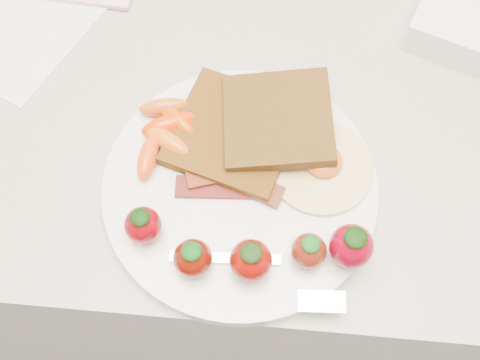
{
  "coord_description": "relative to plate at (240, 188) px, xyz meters",
  "views": [
    {
      "loc": [
        0.0,
        1.29,
        1.45
      ],
      "look_at": [
        -0.02,
        1.53,
        0.93
      ],
      "focal_mm": 45.0,
      "sensor_mm": 36.0,
      "label": 1
    }
  ],
  "objects": [
    {
      "name": "counter",
      "position": [
        0.02,
        0.17,
        -0.46
      ],
      "size": [
        2.0,
        0.6,
        0.9
      ],
      "primitive_type": "cube",
      "color": "gray",
      "rests_on": "ground"
    },
    {
      "name": "toast_lower",
      "position": [
        -0.01,
        0.05,
        0.02
      ],
      "size": [
        0.14,
        0.14,
        0.01
      ],
      "primitive_type": "cube",
      "rotation": [
        0.0,
        0.0,
        -0.29
      ],
      "color": "black",
      "rests_on": "plate"
    },
    {
      "name": "baby_carrots",
      "position": [
        -0.08,
        0.05,
        0.02
      ],
      "size": [
        0.07,
        0.1,
        0.02
      ],
      "color": "red",
      "rests_on": "plate"
    },
    {
      "name": "plate",
      "position": [
        0.0,
        0.0,
        0.0
      ],
      "size": [
        0.27,
        0.27,
        0.02
      ],
      "primitive_type": "cylinder",
      "color": "white",
      "rests_on": "counter"
    },
    {
      "name": "fork",
      "position": [
        0.03,
        -0.09,
        0.01
      ],
      "size": [
        0.16,
        0.05,
        0.0
      ],
      "color": "white",
      "rests_on": "plate"
    },
    {
      "name": "toast_upper",
      "position": [
        0.03,
        0.06,
        0.03
      ],
      "size": [
        0.12,
        0.12,
        0.02
      ],
      "primitive_type": "cube",
      "rotation": [
        0.0,
        -0.1,
        0.12
      ],
      "color": "black",
      "rests_on": "toast_lower"
    },
    {
      "name": "fried_egg",
      "position": [
        0.08,
        0.03,
        0.01
      ],
      "size": [
        0.14,
        0.14,
        0.02
      ],
      "color": "#F6E5B2",
      "rests_on": "plate"
    },
    {
      "name": "strawberries",
      "position": [
        0.02,
        -0.07,
        0.03
      ],
      "size": [
        0.23,
        0.06,
        0.05
      ],
      "color": "#760109",
      "rests_on": "plate"
    },
    {
      "name": "bacon_strips",
      "position": [
        -0.01,
        0.0,
        0.01
      ],
      "size": [
        0.11,
        0.06,
        0.01
      ],
      "color": "#370C0E",
      "rests_on": "plate"
    }
  ]
}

